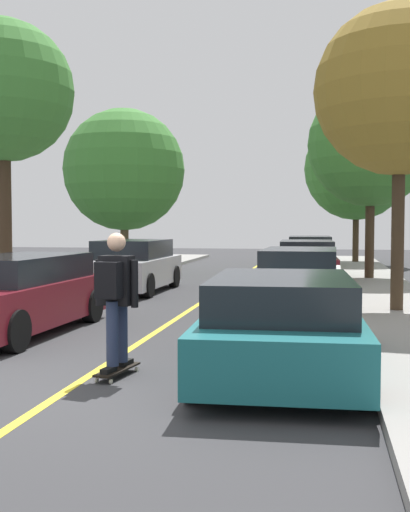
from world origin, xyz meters
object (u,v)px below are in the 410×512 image
at_px(street_tree_left_nearest, 3,92).
at_px(skateboarder, 115,293).
at_px(street_tree_right_nearest, 400,90).
at_px(street_tree_right_near, 371,144).
at_px(parked_car_left_near, 132,266).
at_px(street_tree_right_far, 356,168).
at_px(skateboard, 117,370).
at_px(parked_car_right_farthest, 310,253).
at_px(street_tree_left_near, 124,170).
at_px(parked_car_left_nearest, 16,294).
at_px(parked_car_right_nearest, 282,325).
at_px(parked_car_right_far, 307,262).
at_px(parked_car_right_near, 300,278).

distance_m(street_tree_left_nearest, skateboarder, 8.62).
bearing_deg(street_tree_right_nearest, street_tree_right_near, 90.00).
relative_size(street_tree_right_nearest, street_tree_right_near, 0.98).
xyz_separation_m(street_tree_left_nearest, street_tree_right_near, (8.72, 7.57, -0.46)).
distance_m(parked_car_left_near, street_tree_right_far, 14.99).
distance_m(street_tree_right_far, skateboard, 23.12).
relative_size(parked_car_right_farthest, street_tree_left_near, 0.78).
xyz_separation_m(street_tree_right_nearest, skateboarder, (-4.00, -5.95, -3.52)).
height_order(parked_car_left_nearest, street_tree_right_nearest, street_tree_right_nearest).
relative_size(parked_car_right_farthest, street_tree_right_far, 0.70).
bearing_deg(skateboard, street_tree_left_nearest, 127.92).
bearing_deg(street_tree_left_nearest, parked_car_right_nearest, -39.88).
xyz_separation_m(parked_car_left_nearest, street_tree_left_nearest, (-2.00, 3.40, 4.23)).
height_order(street_tree_right_nearest, street_tree_right_far, street_tree_right_far).
relative_size(parked_car_right_far, street_tree_right_nearest, 0.69).
height_order(parked_car_right_farthest, street_tree_right_nearest, street_tree_right_nearest).
bearing_deg(parked_car_left_nearest, parked_car_right_far, 65.10).
distance_m(street_tree_left_nearest, skateboard, 9.07).
relative_size(parked_car_left_near, street_tree_right_far, 0.63).
bearing_deg(street_tree_left_near, street_tree_right_far, 40.21).
bearing_deg(parked_car_right_far, street_tree_right_far, 78.16).
bearing_deg(street_tree_right_near, street_tree_left_near, 171.16).
height_order(parked_car_left_near, street_tree_right_near, street_tree_right_near).
relative_size(parked_car_left_nearest, skateboarder, 2.61).
relative_size(parked_car_right_far, street_tree_left_nearest, 0.67).
height_order(parked_car_left_near, skateboard, parked_car_left_near).
bearing_deg(street_tree_right_far, parked_car_left_nearest, -108.84).
bearing_deg(parked_car_left_nearest, parked_car_left_near, 90.01).
distance_m(street_tree_left_near, street_tree_right_far, 11.43).
bearing_deg(parked_car_right_near, street_tree_right_nearest, -24.51).
bearing_deg(parked_car_right_near, skateboard, -106.35).
distance_m(parked_car_left_nearest, street_tree_left_near, 12.89).
height_order(parked_car_right_farthest, skateboard, parked_car_right_farthest).
distance_m(street_tree_left_nearest, street_tree_left_near, 8.99).
relative_size(parked_car_left_nearest, parked_car_right_far, 1.03).
distance_m(parked_car_right_nearest, parked_car_right_far, 12.41).
relative_size(parked_car_right_near, street_tree_right_far, 0.63).
bearing_deg(parked_car_right_near, parked_car_right_far, 89.99).
relative_size(parked_car_right_far, street_tree_right_far, 0.64).
bearing_deg(street_tree_right_nearest, parked_car_right_farthest, 98.98).
bearing_deg(parked_car_right_farthest, street_tree_right_nearest, -81.02).
relative_size(street_tree_left_nearest, street_tree_right_nearest, 1.04).
bearing_deg(street_tree_left_nearest, street_tree_left_near, 90.00).
bearing_deg(street_tree_right_nearest, street_tree_left_near, 133.86).
bearing_deg(skateboard, parked_car_right_near, 73.65).
xyz_separation_m(parked_car_left_near, street_tree_left_near, (-2.00, 5.51, 3.16)).
bearing_deg(parked_car_left_near, parked_car_right_farthest, 62.44).
relative_size(parked_car_right_nearest, skateboarder, 2.43).
height_order(parked_car_left_near, street_tree_left_nearest, street_tree_left_nearest).
xyz_separation_m(street_tree_left_near, skateboard, (4.72, -14.99, -3.78)).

